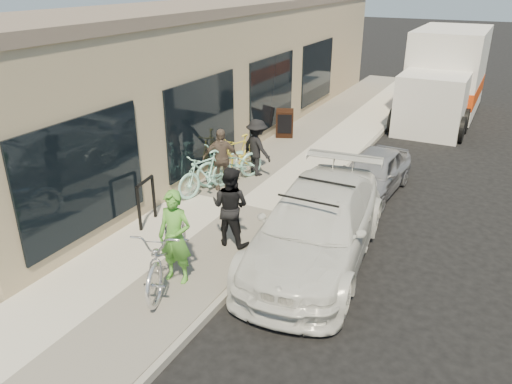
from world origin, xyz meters
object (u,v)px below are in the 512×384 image
(bystander_a, at_px, (257,148))
(man_standing, at_px, (230,206))
(cruiser_bike_b, at_px, (230,163))
(sedan_white, at_px, (317,226))
(cruiser_bike_a, at_px, (206,173))
(cruiser_bike_c, at_px, (238,153))
(tandem_bike, at_px, (168,251))
(sedan_silver, at_px, (373,173))
(bystander_b, at_px, (221,159))
(moving_truck, at_px, (444,79))
(sandwich_board, at_px, (285,124))
(bike_rack, at_px, (146,197))
(woman_rider, at_px, (175,237))

(bystander_a, bearing_deg, man_standing, 132.59)
(cruiser_bike_b, relative_size, bystander_a, 1.29)
(sedan_white, relative_size, cruiser_bike_a, 2.97)
(bystander_a, bearing_deg, cruiser_bike_c, 13.24)
(tandem_bike, distance_m, cruiser_bike_a, 3.76)
(sedan_silver, bearing_deg, bystander_b, -148.44)
(sedan_silver, height_order, man_standing, man_standing)
(moving_truck, height_order, cruiser_bike_b, moving_truck)
(sedan_silver, distance_m, bystander_b, 3.73)
(sedan_white, distance_m, man_standing, 1.67)
(bystander_b, bearing_deg, cruiser_bike_c, 66.47)
(bystander_a, bearing_deg, bystander_b, 96.27)
(sandwich_board, bearing_deg, sedan_white, -84.44)
(sedan_silver, xyz_separation_m, cruiser_bike_b, (-3.30, -1.26, 0.11))
(sedan_white, xyz_separation_m, cruiser_bike_a, (-3.34, 1.44, -0.05))
(bike_rack, xyz_separation_m, cruiser_bike_a, (0.24, 1.93, -0.09))
(tandem_bike, distance_m, cruiser_bike_b, 4.54)
(sandwich_board, height_order, sedan_silver, sedan_silver)
(sedan_white, height_order, man_standing, man_standing)
(sedan_silver, distance_m, cruiser_bike_b, 3.53)
(sandwich_board, xyz_separation_m, tandem_bike, (1.58, -8.34, 0.12))
(woman_rider, distance_m, cruiser_bike_b, 4.50)
(sandwich_board, xyz_separation_m, cruiser_bike_a, (0.13, -4.88, 0.05))
(moving_truck, distance_m, cruiser_bike_b, 10.35)
(moving_truck, bearing_deg, sedan_white, -92.20)
(tandem_bike, bearing_deg, sedan_silver, 49.94)
(tandem_bike, xyz_separation_m, cruiser_bike_b, (-1.30, 4.35, -0.08))
(tandem_bike, bearing_deg, cruiser_bike_c, 85.97)
(moving_truck, relative_size, cruiser_bike_c, 4.16)
(tandem_bike, bearing_deg, woman_rider, 17.22)
(bike_rack, bearing_deg, man_standing, 1.97)
(moving_truck, xyz_separation_m, cruiser_bike_b, (-3.67, -9.65, -0.75))
(man_standing, distance_m, bystander_b, 2.77)
(tandem_bike, relative_size, man_standing, 1.40)
(sedan_white, height_order, cruiser_bike_b, sedan_white)
(bike_rack, bearing_deg, sedan_white, 7.80)
(bike_rack, xyz_separation_m, bystander_a, (0.77, 3.55, 0.14))
(cruiser_bike_b, bearing_deg, woman_rider, -42.88)
(bystander_a, bearing_deg, sedan_silver, -146.40)
(bike_rack, height_order, cruiser_bike_b, cruiser_bike_b)
(moving_truck, bearing_deg, cruiser_bike_a, -109.84)
(sedan_white, bearing_deg, tandem_bike, -138.77)
(sedan_white, relative_size, tandem_bike, 2.27)
(sedan_white, bearing_deg, woman_rider, -138.30)
(man_standing, bearing_deg, bike_rack, 0.75)
(sedan_white, distance_m, moving_truck, 12.00)
(sedan_white, distance_m, woman_rider, 2.66)
(tandem_bike, height_order, bystander_a, bystander_a)
(bystander_b, bearing_deg, bystander_a, 38.73)
(man_standing, relative_size, cruiser_bike_b, 0.83)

